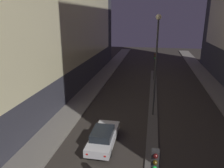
# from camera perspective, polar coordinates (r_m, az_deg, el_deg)

# --- Properties ---
(building_left) EXTENTS (6.01, 43.32, 20.30)m
(building_left) POSITION_cam_1_polar(r_m,az_deg,el_deg) (28.53, -15.18, 18.25)
(building_left) COLOR #383842
(building_left) RESTS_ON ground
(median_strip) EXTENTS (0.91, 33.47, 0.10)m
(median_strip) POSITION_cam_1_polar(r_m,az_deg,el_deg) (23.81, 10.64, -6.12)
(median_strip) COLOR #56544F
(median_strip) RESTS_ON ground
(traffic_light_mid) EXTENTS (0.32, 0.42, 4.11)m
(traffic_light_mid) POSITION_cam_1_polar(r_m,az_deg,el_deg) (33.40, 11.09, 6.15)
(traffic_light_mid) COLOR #383838
(traffic_light_mid) RESTS_ON median_strip
(street_lamp) EXTENTS (0.48, 0.48, 9.47)m
(street_lamp) POSITION_cam_1_polar(r_m,az_deg,el_deg) (20.35, 11.55, 7.83)
(street_lamp) COLOR #383838
(street_lamp) RESTS_ON median_strip
(car_left_lane) EXTENTS (1.74, 4.62, 1.42)m
(car_left_lane) POSITION_cam_1_polar(r_m,az_deg,el_deg) (16.87, -2.30, -13.60)
(car_left_lane) COLOR silver
(car_left_lane) RESTS_ON ground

